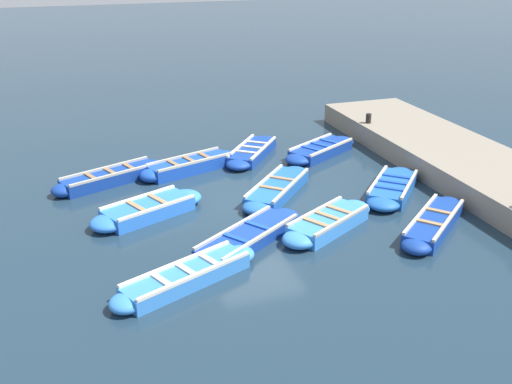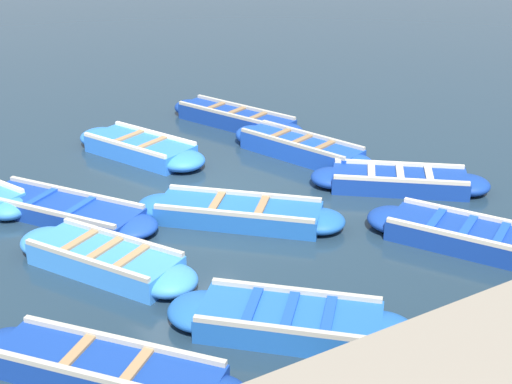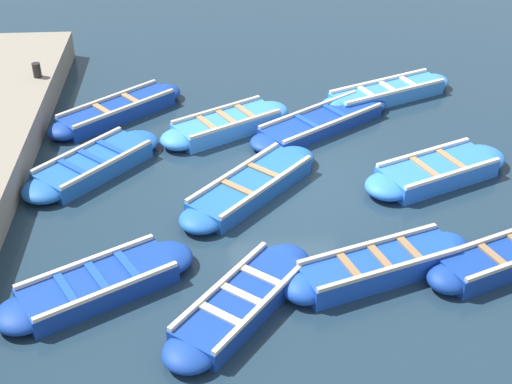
% 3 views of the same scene
% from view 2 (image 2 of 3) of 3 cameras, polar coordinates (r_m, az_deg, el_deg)
% --- Properties ---
extents(ground_plane, '(120.00, 120.00, 0.00)m').
position_cam_2_polar(ground_plane, '(13.14, -4.50, -1.35)').
color(ground_plane, '#1C303F').
extents(boat_outer_right, '(3.42, 2.49, 0.41)m').
position_cam_2_polar(boat_outer_right, '(12.27, 16.50, -3.40)').
color(boat_outer_right, navy).
rests_on(boat_outer_right, ground).
extents(boat_mid_row, '(3.25, 2.90, 0.42)m').
position_cam_2_polar(boat_mid_row, '(9.03, -11.80, -13.83)').
color(boat_mid_row, navy).
rests_on(boat_mid_row, ground).
extents(boat_stern_in, '(2.98, 3.13, 0.41)m').
position_cam_2_polar(boat_stern_in, '(9.69, 2.72, -10.31)').
color(boat_stern_in, '#1E59AD').
rests_on(boat_stern_in, ground).
extents(boat_drifting, '(3.47, 2.22, 0.44)m').
position_cam_2_polar(boat_drifting, '(15.65, -9.25, 3.48)').
color(boat_drifting, blue).
rests_on(boat_drifting, ground).
extents(boat_far_corner, '(3.17, 3.34, 0.40)m').
position_cam_2_polar(boat_far_corner, '(12.55, -1.37, -1.70)').
color(boat_far_corner, '#1E59AD').
rests_on(boat_far_corner, ground).
extents(boat_bow_out, '(2.79, 3.23, 0.40)m').
position_cam_2_polar(boat_bow_out, '(14.12, 11.39, 0.87)').
color(boat_bow_out, navy).
rests_on(boat_bow_out, ground).
extents(boat_near_quay, '(3.79, 2.10, 0.44)m').
position_cam_2_polar(boat_near_quay, '(17.33, -1.63, 5.88)').
color(boat_near_quay, navy).
rests_on(boat_near_quay, ground).
extents(boat_inner_gap, '(3.74, 2.94, 0.36)m').
position_cam_2_polar(boat_inner_gap, '(13.20, -15.35, -1.37)').
color(boat_inner_gap, navy).
rests_on(boat_inner_gap, ground).
extents(boat_end_of_row, '(3.58, 1.87, 0.47)m').
position_cam_2_polar(boat_end_of_row, '(15.41, 3.62, 3.48)').
color(boat_end_of_row, '#1947B7').
rests_on(boat_end_of_row, ground).
extents(boat_alongside, '(3.28, 2.38, 0.43)m').
position_cam_2_polar(boat_alongside, '(11.30, -11.98, -5.33)').
color(boat_alongside, '#3884E0').
rests_on(boat_alongside, ground).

